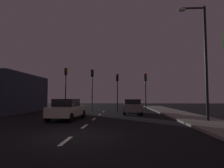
# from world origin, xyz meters

# --- Properties ---
(ground_plane) EXTENTS (80.00, 80.00, 0.00)m
(ground_plane) POSITION_xyz_m (0.00, 7.00, 0.00)
(ground_plane) COLOR black
(sidewalk_curb_right) EXTENTS (3.00, 40.00, 0.15)m
(sidewalk_curb_right) POSITION_xyz_m (7.50, 7.00, 0.07)
(sidewalk_curb_right) COLOR gray
(sidewalk_curb_right) RESTS_ON ground_plane
(lane_stripe_nearest) EXTENTS (0.16, 1.60, 0.01)m
(lane_stripe_nearest) POSITION_xyz_m (0.00, -1.20, 0.00)
(lane_stripe_nearest) COLOR silver
(lane_stripe_nearest) RESTS_ON ground_plane
(lane_stripe_second) EXTENTS (0.16, 1.60, 0.01)m
(lane_stripe_second) POSITION_xyz_m (0.00, 2.60, 0.00)
(lane_stripe_second) COLOR silver
(lane_stripe_second) RESTS_ON ground_plane
(lane_stripe_third) EXTENTS (0.16, 1.60, 0.01)m
(lane_stripe_third) POSITION_xyz_m (0.00, 6.40, 0.00)
(lane_stripe_third) COLOR silver
(lane_stripe_third) RESTS_ON ground_plane
(lane_stripe_fourth) EXTENTS (0.16, 1.60, 0.01)m
(lane_stripe_fourth) POSITION_xyz_m (0.00, 10.20, 0.00)
(lane_stripe_fourth) COLOR silver
(lane_stripe_fourth) RESTS_ON ground_plane
(lane_stripe_fifth) EXTENTS (0.16, 1.60, 0.01)m
(lane_stripe_fifth) POSITION_xyz_m (0.00, 14.00, 0.00)
(lane_stripe_fifth) COLOR silver
(lane_stripe_fifth) RESTS_ON ground_plane
(traffic_signal_far_left) EXTENTS (0.32, 0.38, 5.34)m
(traffic_signal_far_left) POSITION_xyz_m (-4.86, 15.21, 3.71)
(traffic_signal_far_left) COLOR #2D2D30
(traffic_signal_far_left) RESTS_ON ground_plane
(traffic_signal_center_left) EXTENTS (0.32, 0.38, 5.11)m
(traffic_signal_center_left) POSITION_xyz_m (-1.53, 15.21, 3.57)
(traffic_signal_center_left) COLOR #4C4C51
(traffic_signal_center_left) RESTS_ON ground_plane
(traffic_signal_center_right) EXTENTS (0.32, 0.38, 4.56)m
(traffic_signal_center_right) POSITION_xyz_m (1.58, 15.21, 3.21)
(traffic_signal_center_right) COLOR black
(traffic_signal_center_right) RESTS_ON ground_plane
(traffic_signal_far_right) EXTENTS (0.32, 0.38, 4.56)m
(traffic_signal_far_right) POSITION_xyz_m (5.01, 15.21, 3.21)
(traffic_signal_far_right) COLOR #2D2D30
(traffic_signal_far_right) RESTS_ON ground_plane
(car_stopped_ahead) EXTENTS (1.86, 4.35, 1.48)m
(car_stopped_ahead) POSITION_xyz_m (3.19, 11.29, 0.76)
(car_stopped_ahead) COLOR gray
(car_stopped_ahead) RESTS_ON ground_plane
(car_adjacent_lane) EXTENTS (2.10, 4.23, 1.56)m
(car_adjacent_lane) POSITION_xyz_m (-1.94, 5.75, 0.79)
(car_adjacent_lane) COLOR beige
(car_adjacent_lane) RESTS_ON ground_plane
(street_lamp_right) EXTENTS (1.90, 0.36, 7.87)m
(street_lamp_right) POSITION_xyz_m (7.53, 4.56, 4.69)
(street_lamp_right) COLOR black
(street_lamp_right) RESTS_ON ground_plane
(storefront_left) EXTENTS (4.06, 9.72, 4.23)m
(storefront_left) POSITION_xyz_m (-10.03, 12.65, 2.12)
(storefront_left) COLOR #333847
(storefront_left) RESTS_ON ground_plane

